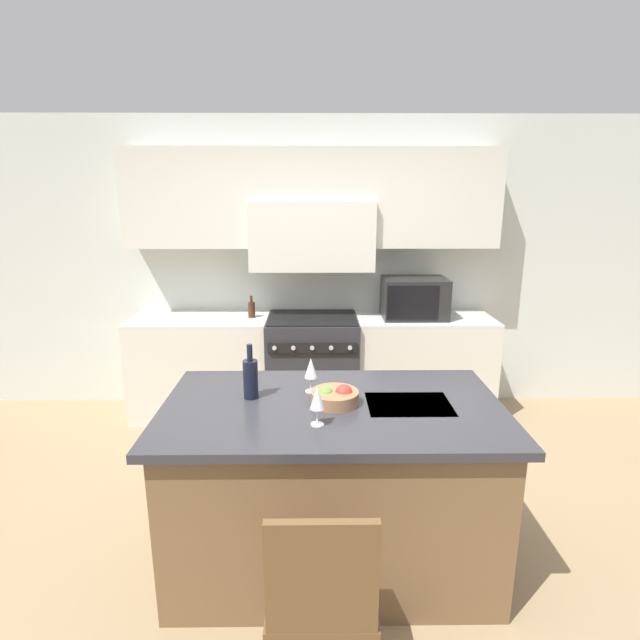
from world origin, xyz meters
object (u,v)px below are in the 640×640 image
(range_stove, at_px, (312,366))
(fruit_bowl, at_px, (335,396))
(island_chair, at_px, (321,597))
(wine_bottle, at_px, (251,377))
(oil_bottle_on_counter, at_px, (252,309))
(wine_glass_far, at_px, (311,369))
(microwave, at_px, (414,298))
(wine_glass_near, at_px, (317,399))

(range_stove, xyz_separation_m, fruit_bowl, (0.13, -1.91, 0.51))
(island_chair, height_order, wine_bottle, wine_bottle)
(oil_bottle_on_counter, bearing_deg, range_stove, -3.57)
(island_chair, relative_size, fruit_bowl, 3.74)
(island_chair, bearing_deg, wine_glass_far, 92.43)
(island_chair, bearing_deg, wine_bottle, 110.83)
(wine_glass_far, bearing_deg, island_chair, -87.57)
(island_chair, distance_m, oil_bottle_on_counter, 2.92)
(wine_bottle, bearing_deg, island_chair, -69.17)
(range_stove, relative_size, fruit_bowl, 3.68)
(range_stove, distance_m, microwave, 1.12)
(microwave, relative_size, fruit_bowl, 2.22)
(wine_glass_near, relative_size, fruit_bowl, 0.78)
(range_stove, height_order, wine_glass_near, wine_glass_near)
(microwave, bearing_deg, island_chair, -107.22)
(fruit_bowl, xyz_separation_m, oil_bottle_on_counter, (-0.68, 1.94, 0.02))
(range_stove, bearing_deg, microwave, 1.17)
(oil_bottle_on_counter, bearing_deg, wine_bottle, -83.12)
(microwave, distance_m, wine_glass_near, 2.35)
(island_chair, xyz_separation_m, fruit_bowl, (0.09, 0.88, 0.44))
(wine_bottle, relative_size, wine_glass_far, 1.52)
(wine_glass_near, relative_size, wine_glass_far, 1.00)
(microwave, xyz_separation_m, island_chair, (-0.87, -2.81, -0.56))
(fruit_bowl, bearing_deg, wine_glass_near, -111.02)
(microwave, xyz_separation_m, fruit_bowl, (-0.79, -1.93, -0.12))
(wine_glass_far, bearing_deg, range_stove, 90.00)
(fruit_bowl, bearing_deg, range_stove, 93.89)
(wine_glass_near, xyz_separation_m, fruit_bowl, (0.10, 0.25, -0.10))
(fruit_bowl, bearing_deg, island_chair, -95.52)
(microwave, height_order, island_chair, microwave)
(wine_glass_near, distance_m, oil_bottle_on_counter, 2.27)
(range_stove, bearing_deg, wine_glass_near, -89.13)
(range_stove, height_order, wine_bottle, wine_bottle)
(microwave, relative_size, wine_bottle, 1.87)
(wine_glass_near, distance_m, wine_glass_far, 0.41)
(microwave, relative_size, wine_glass_far, 2.85)
(island_chair, bearing_deg, wine_glass_near, 91.03)
(microwave, distance_m, wine_glass_far, 1.99)
(range_stove, distance_m, fruit_bowl, 1.98)
(wine_bottle, bearing_deg, microwave, 56.03)
(microwave, distance_m, wine_bottle, 2.22)
(microwave, height_order, fruit_bowl, microwave)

